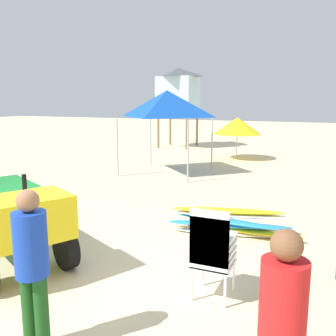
{
  "coord_description": "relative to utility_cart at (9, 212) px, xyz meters",
  "views": [
    {
      "loc": [
        3.31,
        -3.79,
        2.47
      ],
      "look_at": [
        0.51,
        2.64,
        1.19
      ],
      "focal_mm": 40.15,
      "sensor_mm": 36.0,
      "label": 1
    }
  ],
  "objects": [
    {
      "name": "lifeguard_far_right",
      "position": [
        4.19,
        -1.63,
        0.16
      ],
      "size": [
        0.32,
        0.32,
        1.65
      ],
      "color": "#33598C",
      "rests_on": "ground"
    },
    {
      "name": "popup_canopy",
      "position": [
        -0.7,
        7.55,
        1.55
      ],
      "size": [
        2.49,
        2.49,
        2.77
      ],
      "color": "#B2B2B7",
      "rests_on": "ground"
    },
    {
      "name": "lifeguard_near_right",
      "position": [
        1.86,
        -1.48,
        0.16
      ],
      "size": [
        0.32,
        0.32,
        1.66
      ],
      "color": "#194C19",
      "rests_on": "ground"
    },
    {
      "name": "stacked_plastic_chairs",
      "position": [
        3.16,
        0.13,
        -0.09
      ],
      "size": [
        0.48,
        0.48,
        1.2
      ],
      "color": "white",
      "rests_on": "ground"
    },
    {
      "name": "ground",
      "position": [
        1.09,
        -0.27,
        -0.78
      ],
      "size": [
        80.0,
        80.0,
        0.0
      ],
      "primitive_type": "plane",
      "color": "beige"
    },
    {
      "name": "surfboard_pile",
      "position": [
        2.8,
        2.49,
        -0.55
      ],
      "size": [
        2.46,
        0.93,
        0.48
      ],
      "color": "white",
      "rests_on": "ground"
    },
    {
      "name": "lifeguard_tower",
      "position": [
        -3.0,
        14.21,
        2.16
      ],
      "size": [
        1.98,
        1.98,
        4.06
      ],
      "color": "olive",
      "rests_on": "ground"
    },
    {
      "name": "utility_cart",
      "position": [
        0.0,
        0.0,
        0.0
      ],
      "size": [
        2.81,
        2.23,
        1.5
      ],
      "color": "#197A2D",
      "rests_on": "ground"
    },
    {
      "name": "beach_umbrella_left",
      "position": [
        0.79,
        11.43,
        0.61
      ],
      "size": [
        1.96,
        1.96,
        1.74
      ],
      "color": "beige",
      "rests_on": "ground"
    }
  ]
}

